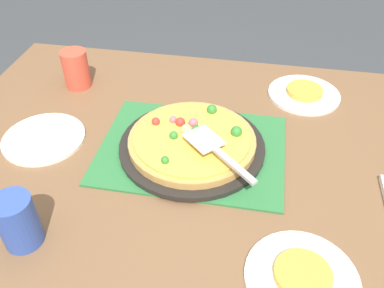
# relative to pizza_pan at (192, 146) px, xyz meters

# --- Properties ---
(dining_table) EXTENTS (1.40, 1.00, 0.75)m
(dining_table) POSITION_rel_pizza_pan_xyz_m (0.00, 0.00, -0.12)
(dining_table) COLOR brown
(dining_table) RESTS_ON ground_plane
(placemat) EXTENTS (0.48, 0.36, 0.01)m
(placemat) POSITION_rel_pizza_pan_xyz_m (0.00, 0.00, -0.01)
(placemat) COLOR #2D753D
(placemat) RESTS_ON dining_table
(pizza_pan) EXTENTS (0.38, 0.38, 0.01)m
(pizza_pan) POSITION_rel_pizza_pan_xyz_m (0.00, 0.00, 0.00)
(pizza_pan) COLOR black
(pizza_pan) RESTS_ON placemat
(pizza) EXTENTS (0.33, 0.33, 0.05)m
(pizza) POSITION_rel_pizza_pan_xyz_m (-0.00, 0.00, 0.02)
(pizza) COLOR tan
(pizza) RESTS_ON pizza_pan
(plate_near_left) EXTENTS (0.22, 0.22, 0.01)m
(plate_near_left) POSITION_rel_pizza_pan_xyz_m (0.28, -0.34, -0.01)
(plate_near_left) COLOR white
(plate_near_left) RESTS_ON dining_table
(plate_far_right) EXTENTS (0.22, 0.22, 0.01)m
(plate_far_right) POSITION_rel_pizza_pan_xyz_m (0.30, 0.32, -0.01)
(plate_far_right) COLOR white
(plate_far_right) RESTS_ON dining_table
(plate_side) EXTENTS (0.22, 0.22, 0.01)m
(plate_side) POSITION_rel_pizza_pan_xyz_m (-0.40, -0.03, -0.01)
(plate_side) COLOR white
(plate_side) RESTS_ON dining_table
(served_slice_left) EXTENTS (0.11, 0.11, 0.02)m
(served_slice_left) POSITION_rel_pizza_pan_xyz_m (0.28, -0.34, 0.01)
(served_slice_left) COLOR gold
(served_slice_left) RESTS_ON plate_near_left
(served_slice_right) EXTENTS (0.11, 0.11, 0.02)m
(served_slice_right) POSITION_rel_pizza_pan_xyz_m (0.30, 0.32, 0.01)
(served_slice_right) COLOR gold
(served_slice_right) RESTS_ON plate_far_right
(cup_near) EXTENTS (0.08, 0.08, 0.12)m
(cup_near) POSITION_rel_pizza_pan_xyz_m (-0.29, -0.35, 0.05)
(cup_near) COLOR #3351AD
(cup_near) RESTS_ON dining_table
(cup_far) EXTENTS (0.08, 0.08, 0.12)m
(cup_far) POSITION_rel_pizza_pan_xyz_m (-0.42, 0.25, 0.05)
(cup_far) COLOR #E04C38
(cup_far) RESTS_ON dining_table
(pizza_server) EXTENTS (0.20, 0.19, 0.01)m
(pizza_server) POSITION_rel_pizza_pan_xyz_m (0.07, -0.07, 0.06)
(pizza_server) COLOR silver
(pizza_server) RESTS_ON pizza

